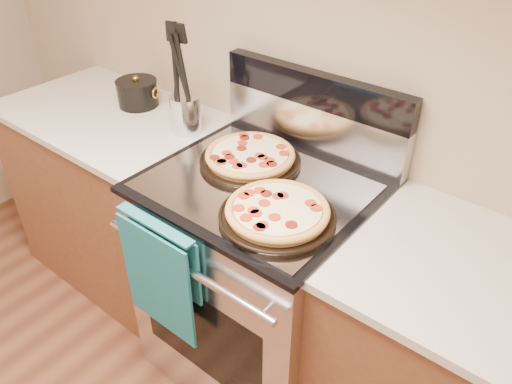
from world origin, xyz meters
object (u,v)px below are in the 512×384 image
Objects in this scene: utensil_crock at (186,114)px; pepperoni_pizza_front at (277,213)px; pepperoni_pizza_back at (250,157)px; saucepan at (138,94)px; range_body at (260,282)px.

pepperoni_pizza_front is at bearing -21.52° from utensil_crock.
saucepan reaches higher than pepperoni_pizza_back.
utensil_crock is at bearing 171.80° from pepperoni_pizza_back.
pepperoni_pizza_front is 2.03× the size of saucepan.
range_body is at bearing 142.22° from pepperoni_pizza_front.
utensil_crock is (-0.65, 0.26, 0.04)m from pepperoni_pizza_front.
pepperoni_pizza_front reaches higher than range_body.
range_body is 0.99m from saucepan.
saucepan is at bearing 168.73° from range_body.
range_body is 0.54m from pepperoni_pizza_front.
pepperoni_pizza_front is at bearing -36.49° from pepperoni_pizza_back.
range_body is 5.91× the size of utensil_crock.
range_body is at bearing -34.25° from pepperoni_pizza_back.
pepperoni_pizza_back is 0.34m from pepperoni_pizza_front.
pepperoni_pizza_back is 2.36× the size of utensil_crock.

